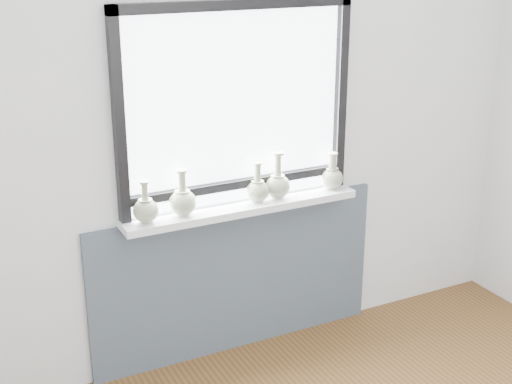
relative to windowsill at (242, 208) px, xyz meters
name	(u,v)px	position (x,y,z in m)	size (l,w,h in m)	color
back_wall	(234,127)	(0.00, 0.10, 0.42)	(3.60, 0.02, 2.60)	silver
apron_panel	(238,279)	(0.00, 0.07, -0.45)	(1.70, 0.03, 0.86)	#464E5E
windowsill	(242,208)	(0.00, 0.00, 0.00)	(1.32, 0.18, 0.04)	white
window	(236,102)	(0.00, 0.06, 0.56)	(1.30, 0.06, 1.05)	black
vase_a	(146,209)	(-0.54, -0.01, 0.09)	(0.13, 0.13, 0.21)	#9DA686
vase_b	(183,201)	(-0.34, 0.00, 0.10)	(0.14, 0.14, 0.24)	#9DA686
vase_c	(257,189)	(0.09, 0.00, 0.09)	(0.13, 0.13, 0.22)	#9DA686
vase_d	(278,184)	(0.22, 0.01, 0.10)	(0.14, 0.14, 0.26)	#9DA686
vase_e	(332,177)	(0.56, 0.00, 0.09)	(0.13, 0.13, 0.21)	#9DA686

